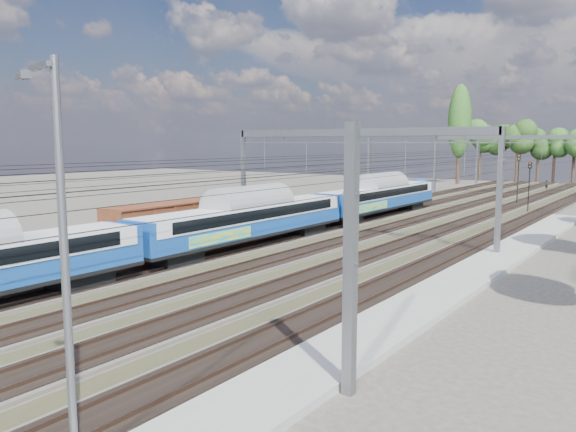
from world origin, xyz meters
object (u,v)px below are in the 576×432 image
Objects in this scene: emu_train at (245,213)px; freight_boxcar at (182,220)px; signal_far at (529,181)px; worker at (547,185)px; signal_near at (518,173)px; lamp_post at (62,255)px.

freight_boxcar is (-4.50, -2.07, -0.64)m from emu_train.
signal_far reaches higher than emu_train.
worker is 27.15m from signal_near.
emu_train is 11.60× the size of signal_far.
freight_boxcar is 1.34× the size of lamp_post.
freight_boxcar is at bearing -175.32° from worker.
emu_train is at bearing -90.59° from signal_far.
emu_train is 4.99m from freight_boxcar.
signal_far is 0.58× the size of lamp_post.
lamp_post reaches higher than signal_far.
signal_near is 0.65× the size of lamp_post.
freight_boxcar is at bearing -95.62° from signal_far.
signal_far is (11.91, 35.76, 0.92)m from emu_train.
lamp_post reaches higher than worker.
freight_boxcar reaches higher than worker.
emu_train is 37.71m from signal_far.
signal_far is at bearing 66.55° from freight_boxcar.
freight_boxcar is 2.30× the size of signal_far.
freight_boxcar is at bearing -155.34° from emu_train.
freight_boxcar is 7.65× the size of worker.
emu_train is at bearing 136.17° from lamp_post.
worker is at bearing 88.83° from signal_near.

